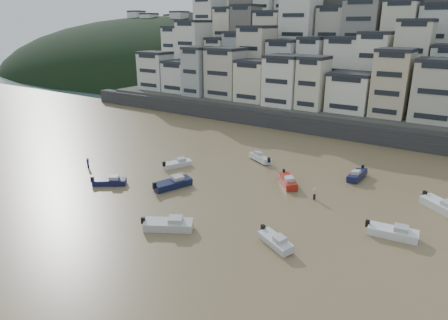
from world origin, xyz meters
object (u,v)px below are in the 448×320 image
Objects in this scene: boat_b at (276,240)px; boat_e at (288,180)px; boat_f at (178,163)px; person_pink at (315,193)px; boat_d at (393,231)px; boat_j at (109,180)px; boat_a at (168,223)px; boat_g at (443,205)px; boat_h at (260,157)px; boat_c at (173,182)px; person_blue at (88,163)px; boat_i at (357,174)px.

boat_b is 17.34m from boat_e.
boat_f is 23.52m from person_pink.
boat_d is 11.89m from person_pink.
person_pink reaches higher than boat_e.
boat_a is at bearing -54.28° from boat_j.
boat_b is (11.69, 3.73, -0.14)m from boat_a.
boat_e is at bearing -134.40° from boat_g.
boat_c is at bearing 102.58° from boat_h.
person_blue is at bearing -108.10° from boat_e.
boat_d is 3.28× the size of person_blue.
boat_b is 27.95m from boat_f.
boat_c is 3.53× the size of person_pink.
boat_d is at bearing 30.33° from boat_i.
person_blue is at bearing 113.45° from boat_c.
boat_e is (5.37, 19.87, -0.05)m from boat_a.
boat_g is 3.59× the size of person_blue.
person_blue is at bearing 124.86° from boat_j.
boat_h is at bearing 65.86° from boat_a.
boat_e reaches higher than boat_d.
boat_a is 20.59m from boat_e.
boat_b is 20.37m from boat_c.
person_blue is at bearing 178.37° from boat_d.
boat_h is at bearing 40.75° from person_blue.
boat_f is 0.81× the size of boat_g.
boat_j is at bearing 136.49° from boat_c.
boat_e is at bearing 148.80° from boat_d.
boat_c is at bearing -169.68° from boat_b.
boat_e is at bearing 168.19° from boat_h.
boat_f is at bearing -119.77° from boat_e.
person_pink reaches higher than boat_h.
boat_b is 0.92× the size of boat_i.
boat_d reaches higher than boat_h.
boat_e is at bearing 153.33° from person_pink.
boat_d is 17.64m from boat_e.
person_pink is (26.64, 12.03, 0.16)m from boat_j.
boat_b is 0.94× the size of boat_h.
boat_f is at bearing -178.86° from person_pink.
boat_a is 16.96m from boat_j.
boat_g is at bearing 11.59° from boat_a.
boat_c is 35.51m from boat_g.
person_blue is (-24.79, 8.23, 0.04)m from boat_a.
boat_h is 1.04× the size of boat_j.
person_pink is at bearing -63.99° from boat_f.
boat_i is 11.03m from person_pink.
boat_e is at bearing -33.52° from boat_c.
boat_d is at bearing -65.46° from boat_c.
boat_c is 1.21× the size of boat_f.
boat_g is at bearing -13.02° from boat_j.
person_pink is at bearing 27.90° from boat_a.
boat_a reaches higher than boat_h.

